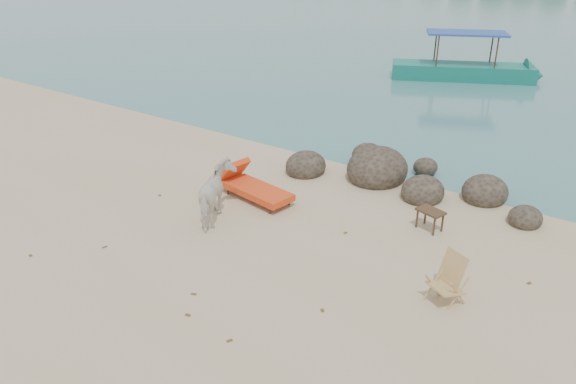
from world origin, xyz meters
name	(u,v)px	position (x,y,z in m)	size (l,w,h in m)	color
boulders	(394,176)	(0.13, 5.65, 0.21)	(6.27, 2.80, 1.13)	#2A231C
cow	(217,195)	(-2.12, 1.65, 0.61)	(0.66, 1.45, 1.23)	white
side_table	(430,221)	(1.79, 3.89, 0.22)	(0.56, 0.36, 0.45)	#342715
lounge_chair	(258,188)	(-2.04, 2.94, 0.33)	(2.21, 0.77, 0.66)	#EF3F1C
deck_chair	(446,283)	(3.00, 1.63, 0.42)	(0.53, 0.59, 0.84)	tan
boat_near	(466,40)	(-2.35, 17.42, 1.59)	(6.54, 1.47, 3.18)	#126D5E
dead_leaves	(206,271)	(-0.97, 0.00, 0.00)	(8.27, 5.72, 0.00)	brown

